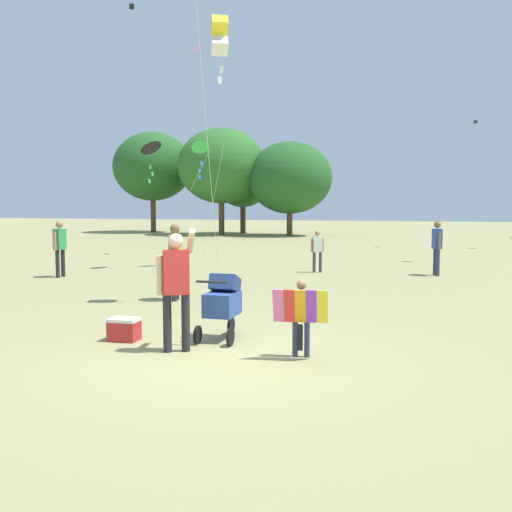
# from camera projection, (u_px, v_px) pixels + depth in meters

# --- Properties ---
(ground_plane) EXTENTS (120.00, 120.00, 0.00)m
(ground_plane) POSITION_uv_depth(u_px,v_px,m) (222.00, 358.00, 8.43)
(ground_plane) COLOR #938E5B
(treeline_distant) EXTENTS (34.17, 6.80, 6.83)m
(treeline_distant) POSITION_uv_depth(u_px,v_px,m) (298.00, 170.00, 38.56)
(treeline_distant) COLOR brown
(treeline_distant) RESTS_ON ground
(child_with_butterfly_kite) EXTENTS (0.75, 0.38, 1.07)m
(child_with_butterfly_kite) POSITION_uv_depth(u_px,v_px,m) (301.00, 311.00, 8.43)
(child_with_butterfly_kite) COLOR #33384C
(child_with_butterfly_kite) RESTS_ON ground
(person_adult_flyer) EXTENTS (0.54, 0.65, 1.77)m
(person_adult_flyer) POSITION_uv_depth(u_px,v_px,m) (176.00, 281.00, 8.73)
(person_adult_flyer) COLOR #232328
(person_adult_flyer) RESTS_ON ground
(stroller) EXTENTS (0.57, 1.09, 1.03)m
(stroller) POSITION_uv_depth(u_px,v_px,m) (223.00, 301.00, 9.55)
(stroller) COLOR black
(stroller) RESTS_ON ground
(kite_adult_black) EXTENTS (1.13, 4.13, 5.85)m
(kite_adult_black) POSITION_uv_depth(u_px,v_px,m) (219.00, 37.00, 12.36)
(kite_adult_black) COLOR yellow
(kite_adult_black) RESTS_ON ground
(kite_orange_delta) EXTENTS (2.88, 1.84, 4.04)m
(kite_orange_delta) POSITION_uv_depth(u_px,v_px,m) (151.00, 149.00, 19.30)
(kite_orange_delta) COLOR black
(kite_orange_delta) RESTS_ON ground
(kite_green_novelty) EXTENTS (2.09, 3.22, 4.11)m
(kite_green_novelty) POSITION_uv_depth(u_px,v_px,m) (200.00, 148.00, 19.77)
(kite_green_novelty) COLOR green
(kite_green_novelty) RESTS_ON ground
(person_red_shirt) EXTENTS (0.28, 0.52, 1.65)m
(person_red_shirt) POSITION_uv_depth(u_px,v_px,m) (175.00, 256.00, 13.29)
(person_red_shirt) COLOR #232328
(person_red_shirt) RESTS_ON ground
(person_couple_left) EXTENTS (0.24, 0.51, 1.59)m
(person_couple_left) POSITION_uv_depth(u_px,v_px,m) (60.00, 244.00, 17.36)
(person_couple_left) COLOR #232328
(person_couple_left) RESTS_ON ground
(person_kid_running) EXTENTS (0.38, 0.26, 1.26)m
(person_kid_running) POSITION_uv_depth(u_px,v_px,m) (317.00, 248.00, 18.54)
(person_kid_running) COLOR #33384C
(person_kid_running) RESTS_ON ground
(person_back_turned) EXTENTS (0.30, 0.49, 1.57)m
(person_back_turned) POSITION_uv_depth(u_px,v_px,m) (437.00, 244.00, 17.73)
(person_back_turned) COLOR #33384C
(person_back_turned) RESTS_ON ground
(cooler_box) EXTENTS (0.45, 0.33, 0.35)m
(cooler_box) POSITION_uv_depth(u_px,v_px,m) (124.00, 329.00, 9.50)
(cooler_box) COLOR red
(cooler_box) RESTS_ON ground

